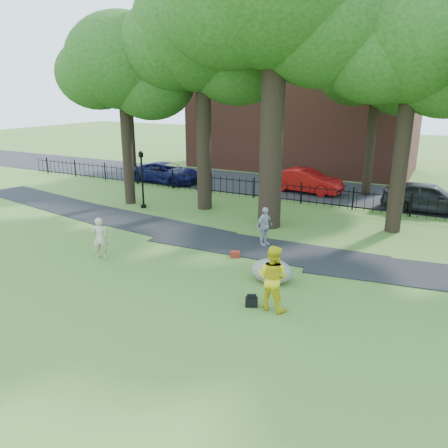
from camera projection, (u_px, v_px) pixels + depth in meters
The scene contains 16 objects.
ground at pixel (195, 278), 15.58m from camera, with size 120.00×120.00×0.00m, color #477027.
footpath at pixel (263, 249), 18.44m from camera, with size 36.00×2.60×0.03m, color black.
street at pixel (319, 190), 29.14m from camera, with size 80.00×7.00×0.02m, color black.
iron_fence at pixel (301, 194), 25.57m from camera, with size 44.00×0.04×1.20m.
brick_building at pixel (303, 95), 35.91m from camera, with size 18.00×8.00×12.00m, color brown.
tree_row at pixel (296, 51), 20.06m from camera, with size 26.82×7.96×12.42m.
woman at pixel (100, 238), 17.26m from camera, with size 0.61×0.40×1.67m, color tan.
man at pixel (273, 278), 13.14m from camera, with size 1.00×0.78×2.05m, color gold.
pedestrian at pixel (264, 227), 18.63m from camera, with size 0.99×0.41×1.69m, color #98999D.
boulder at pixel (272, 270), 15.24m from camera, with size 1.46×1.10×0.86m, color #615D51.
lamppost at pixel (142, 180), 24.42m from camera, with size 0.32×0.32×3.26m.
backpack at pixel (251, 302), 13.53m from camera, with size 0.38×0.24×0.29m, color black.
red_bag at pixel (235, 254), 17.50m from camera, with size 0.36×0.23×0.25m, color maroon.
red_sedan at pixel (306, 181), 28.34m from camera, with size 1.64×4.70×1.55m, color #B40F0D.
navy_van at pixel (166, 172), 31.46m from camera, with size 2.38×5.15×1.43m, color #0D0F42.
grey_car at pixel (428, 197), 23.83m from camera, with size 1.94×4.82×1.64m, color black.
Camera 1 is at (7.51, -12.22, 6.45)m, focal length 35.00 mm.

